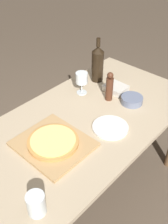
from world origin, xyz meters
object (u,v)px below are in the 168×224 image
(pizza, at_px, (53,141))
(pepper_mill, at_px, (109,87))
(wine_glass, at_px, (82,79))
(small_bowl, at_px, (132,100))
(wine_bottle, at_px, (98,64))

(pizza, xyz_separation_m, pepper_mill, (-0.04, 0.55, 0.07))
(pizza, xyz_separation_m, wine_glass, (-0.23, 0.48, 0.08))
(pizza, relative_size, small_bowl, 1.95)
(wine_glass, relative_size, small_bowl, 1.09)
(wine_bottle, distance_m, small_bowl, 0.38)
(pepper_mill, xyz_separation_m, small_bowl, (0.14, 0.07, -0.08))
(pizza, relative_size, wine_glass, 1.79)
(pizza, distance_m, pepper_mill, 0.55)
(wine_bottle, bearing_deg, wine_glass, -81.07)
(wine_bottle, xyz_separation_m, small_bowl, (0.36, -0.07, -0.11))
(wine_bottle, xyz_separation_m, wine_glass, (0.03, -0.21, -0.02))
(small_bowl, bearing_deg, pepper_mill, -152.82)
(wine_bottle, xyz_separation_m, pepper_mill, (0.22, -0.14, -0.04))
(pepper_mill, distance_m, wine_glass, 0.20)
(pizza, distance_m, small_bowl, 0.63)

